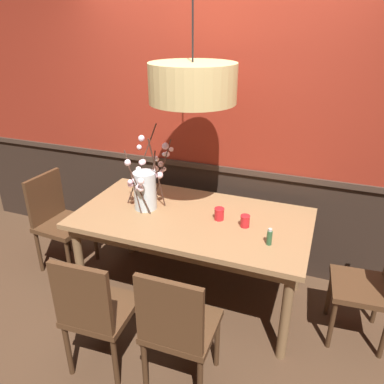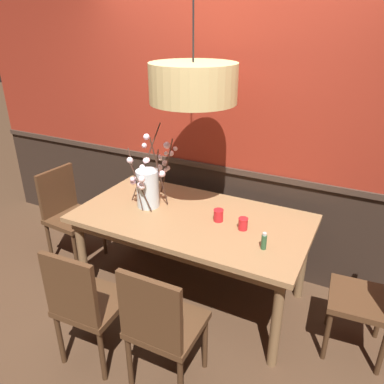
{
  "view_description": "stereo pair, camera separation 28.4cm",
  "coord_description": "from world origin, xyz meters",
  "px_view_note": "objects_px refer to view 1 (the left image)",
  "views": [
    {
      "loc": [
        0.94,
        -2.46,
        2.19
      ],
      "look_at": [
        0.0,
        0.0,
        0.98
      ],
      "focal_mm": 35.32,
      "sensor_mm": 36.0,
      "label": 1
    },
    {
      "loc": [
        1.2,
        -2.34,
        2.19
      ],
      "look_at": [
        0.0,
        0.0,
        0.98
      ],
      "focal_mm": 35.32,
      "sensor_mm": 36.0,
      "label": 2
    }
  ],
  "objects_px": {
    "chair_head_west_end": "(57,217)",
    "chair_near_side_right": "(177,326)",
    "chair_far_side_right": "(251,203)",
    "condiment_bottle": "(269,237)",
    "vase_with_blossoms": "(146,188)",
    "dining_table": "(192,225)",
    "chair_head_east_end": "(375,280)",
    "candle_holder_nearer_edge": "(219,214)",
    "chair_near_side_left": "(95,310)",
    "pendant_lamp": "(193,83)",
    "chair_far_side_left": "(200,192)",
    "candle_holder_nearer_center": "(245,221)"
  },
  "relations": [
    {
      "from": "chair_near_side_right",
      "to": "condiment_bottle",
      "type": "xyz_separation_m",
      "value": [
        0.4,
        0.69,
        0.31
      ]
    },
    {
      "from": "candle_holder_nearer_edge",
      "to": "condiment_bottle",
      "type": "relative_size",
      "value": 0.78
    },
    {
      "from": "chair_head_east_end",
      "to": "chair_far_side_right",
      "type": "xyz_separation_m",
      "value": [
        -1.09,
        0.89,
        -0.0
      ]
    },
    {
      "from": "chair_near_side_left",
      "to": "vase_with_blossoms",
      "type": "xyz_separation_m",
      "value": [
        -0.1,
        0.94,
        0.44
      ]
    },
    {
      "from": "candle_holder_nearer_edge",
      "to": "condiment_bottle",
      "type": "bearing_deg",
      "value": -27.11
    },
    {
      "from": "candle_holder_nearer_edge",
      "to": "pendant_lamp",
      "type": "bearing_deg",
      "value": 177.47
    },
    {
      "from": "chair_far_side_left",
      "to": "candle_holder_nearer_edge",
      "type": "height_order",
      "value": "chair_far_side_left"
    },
    {
      "from": "chair_far_side_left",
      "to": "chair_near_side_left",
      "type": "xyz_separation_m",
      "value": [
        -0.05,
        -1.84,
        -0.04
      ]
    },
    {
      "from": "vase_with_blossoms",
      "to": "chair_far_side_right",
      "type": "bearing_deg",
      "value": 52.2
    },
    {
      "from": "chair_head_west_end",
      "to": "pendant_lamp",
      "type": "distance_m",
      "value": 1.85
    },
    {
      "from": "chair_head_east_end",
      "to": "chair_near_side_right",
      "type": "relative_size",
      "value": 1.03
    },
    {
      "from": "chair_far_side_right",
      "to": "candle_holder_nearer_edge",
      "type": "relative_size",
      "value": 9.39
    },
    {
      "from": "chair_head_west_end",
      "to": "chair_far_side_right",
      "type": "distance_m",
      "value": 1.86
    },
    {
      "from": "chair_near_side_right",
      "to": "pendant_lamp",
      "type": "bearing_deg",
      "value": 105.28
    },
    {
      "from": "chair_near_side_left",
      "to": "chair_far_side_right",
      "type": "bearing_deg",
      "value": 72.05
    },
    {
      "from": "chair_near_side_left",
      "to": "condiment_bottle",
      "type": "xyz_separation_m",
      "value": [
        0.95,
        0.74,
        0.32
      ]
    },
    {
      "from": "condiment_bottle",
      "to": "chair_near_side_left",
      "type": "bearing_deg",
      "value": -142.12
    },
    {
      "from": "pendant_lamp",
      "to": "chair_near_side_left",
      "type": "bearing_deg",
      "value": -107.15
    },
    {
      "from": "pendant_lamp",
      "to": "chair_head_east_end",
      "type": "bearing_deg",
      "value": -1.01
    },
    {
      "from": "chair_far_side_right",
      "to": "chair_near_side_left",
      "type": "height_order",
      "value": "chair_near_side_left"
    },
    {
      "from": "chair_near_side_left",
      "to": "condiment_bottle",
      "type": "bearing_deg",
      "value": 37.88
    },
    {
      "from": "chair_far_side_right",
      "to": "chair_head_east_end",
      "type": "bearing_deg",
      "value": -39.21
    },
    {
      "from": "vase_with_blossoms",
      "to": "candle_holder_nearer_center",
      "type": "height_order",
      "value": "vase_with_blossoms"
    },
    {
      "from": "chair_near_side_left",
      "to": "chair_head_east_end",
      "type": "bearing_deg",
      "value": 29.28
    },
    {
      "from": "chair_near_side_right",
      "to": "dining_table",
      "type": "bearing_deg",
      "value": 105.37
    },
    {
      "from": "chair_head_east_end",
      "to": "chair_near_side_left",
      "type": "height_order",
      "value": "chair_head_east_end"
    },
    {
      "from": "chair_head_west_end",
      "to": "chair_near_side_right",
      "type": "height_order",
      "value": "chair_near_side_right"
    },
    {
      "from": "vase_with_blossoms",
      "to": "candle_holder_nearer_edge",
      "type": "bearing_deg",
      "value": 1.48
    },
    {
      "from": "chair_far_side_right",
      "to": "candle_holder_nearer_center",
      "type": "xyz_separation_m",
      "value": [
        0.14,
        -0.91,
        0.3
      ]
    },
    {
      "from": "chair_far_side_right",
      "to": "condiment_bottle",
      "type": "height_order",
      "value": "chair_far_side_right"
    },
    {
      "from": "chair_far_side_right",
      "to": "candle_holder_nearer_center",
      "type": "relative_size",
      "value": 9.75
    },
    {
      "from": "chair_head_west_end",
      "to": "candle_holder_nearer_edge",
      "type": "distance_m",
      "value": 1.59
    },
    {
      "from": "candle_holder_nearer_center",
      "to": "pendant_lamp",
      "type": "distance_m",
      "value": 1.06
    },
    {
      "from": "dining_table",
      "to": "chair_head_west_end",
      "type": "relative_size",
      "value": 2.01
    },
    {
      "from": "chair_near_side_left",
      "to": "vase_with_blossoms",
      "type": "distance_m",
      "value": 1.04
    },
    {
      "from": "chair_far_side_left",
      "to": "chair_far_side_right",
      "type": "distance_m",
      "value": 0.54
    },
    {
      "from": "vase_with_blossoms",
      "to": "condiment_bottle",
      "type": "bearing_deg",
      "value": -10.96
    },
    {
      "from": "chair_near_side_left",
      "to": "chair_near_side_right",
      "type": "distance_m",
      "value": 0.55
    },
    {
      "from": "dining_table",
      "to": "chair_head_east_end",
      "type": "relative_size",
      "value": 1.92
    },
    {
      "from": "chair_near_side_right",
      "to": "condiment_bottle",
      "type": "distance_m",
      "value": 0.86
    },
    {
      "from": "dining_table",
      "to": "chair_near_side_right",
      "type": "bearing_deg",
      "value": -74.63
    },
    {
      "from": "chair_head_west_end",
      "to": "chair_near_side_right",
      "type": "distance_m",
      "value": 1.81
    },
    {
      "from": "chair_far_side_right",
      "to": "vase_with_blossoms",
      "type": "relative_size",
      "value": 1.34
    },
    {
      "from": "dining_table",
      "to": "vase_with_blossoms",
      "type": "xyz_separation_m",
      "value": [
        -0.4,
        0.01,
        0.26
      ]
    },
    {
      "from": "condiment_bottle",
      "to": "dining_table",
      "type": "bearing_deg",
      "value": 163.19
    },
    {
      "from": "candle_holder_nearer_edge",
      "to": "chair_near_side_right",
      "type": "bearing_deg",
      "value": -88.24
    },
    {
      "from": "candle_holder_nearer_edge",
      "to": "candle_holder_nearer_center",
      "type": "bearing_deg",
      "value": -9.71
    },
    {
      "from": "chair_near_side_right",
      "to": "candle_holder_nearer_edge",
      "type": "relative_size",
      "value": 9.6
    },
    {
      "from": "chair_head_west_end",
      "to": "vase_with_blossoms",
      "type": "relative_size",
      "value": 1.34
    },
    {
      "from": "chair_head_east_end",
      "to": "pendant_lamp",
      "type": "relative_size",
      "value": 0.76
    }
  ]
}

